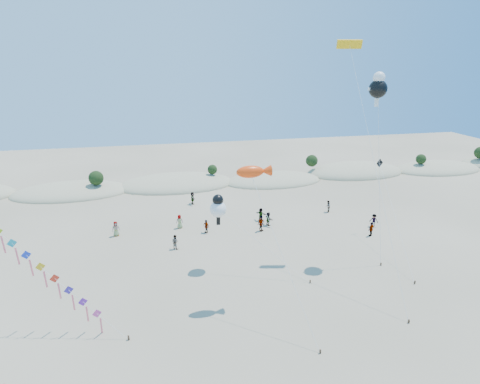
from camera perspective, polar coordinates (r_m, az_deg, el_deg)
name	(u,v)px	position (r m, az deg, el deg)	size (l,w,h in m)	color
dune_ridge	(183,184)	(66.00, -8.13, 1.10)	(145.30, 11.49, 5.57)	gray
fish_kite	(254,172)	(31.28, 2.02, 2.87)	(4.25, 8.62, 11.56)	#3F2D1E
cartoon_kite_low	(218,207)	(37.83, -3.13, -2.18)	(8.38, 5.89, 7.42)	#3F2D1E
cartoon_kite_high	(378,87)	(40.54, 19.06, 13.95)	(2.00, 4.05, 18.36)	#3F2D1E
parafoil_kite	(350,48)	(41.31, 15.41, 19.08)	(2.41, 14.79, 21.20)	#3F2D1E
dark_kite	(388,190)	(46.36, 20.25, 0.26)	(3.54, 12.71, 8.60)	#3F2D1E
beachgoers	(247,218)	(49.49, 1.04, -3.70)	(31.59, 16.53, 1.91)	slate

